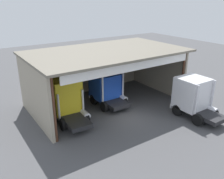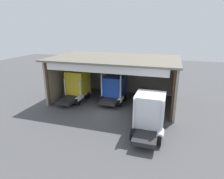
# 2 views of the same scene
# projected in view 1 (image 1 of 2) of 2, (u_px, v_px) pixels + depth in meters

# --- Properties ---
(ground_plane) EXTENTS (80.00, 80.00, 0.00)m
(ground_plane) POSITION_uv_depth(u_px,v_px,m) (130.00, 118.00, 21.62)
(ground_plane) COLOR #4C4C4F
(ground_plane) RESTS_ON ground
(workshop_shed) EXTENTS (14.80, 8.89, 5.51)m
(workshop_shed) POSITION_uv_depth(u_px,v_px,m) (101.00, 66.00, 24.03)
(workshop_shed) COLOR #9E937F
(workshop_shed) RESTS_ON ground
(truck_yellow_center_left_bay) EXTENTS (2.63, 5.11, 3.72)m
(truck_yellow_center_left_bay) POSITION_uv_depth(u_px,v_px,m) (67.00, 99.00, 20.82)
(truck_yellow_center_left_bay) COLOR yellow
(truck_yellow_center_left_bay) RESTS_ON ground
(truck_blue_left_bay) EXTENTS (2.74, 4.34, 3.70)m
(truck_blue_left_bay) POSITION_uv_depth(u_px,v_px,m) (107.00, 88.00, 23.88)
(truck_blue_left_bay) COLOR #1E47B7
(truck_blue_left_bay) RESTS_ON ground
(truck_white_right_bay) EXTENTS (2.60, 4.62, 3.55)m
(truck_white_right_bay) POSITION_uv_depth(u_px,v_px,m) (194.00, 97.00, 21.45)
(truck_white_right_bay) COLOR white
(truck_white_right_bay) RESTS_ON ground
(oil_drum) EXTENTS (0.58, 0.58, 0.85)m
(oil_drum) POSITION_uv_depth(u_px,v_px,m) (115.00, 83.00, 29.03)
(oil_drum) COLOR #194CB2
(oil_drum) RESTS_ON ground
(tool_cart) EXTENTS (0.90, 0.60, 1.00)m
(tool_cart) POSITION_uv_depth(u_px,v_px,m) (114.00, 84.00, 28.45)
(tool_cart) COLOR #1E59A5
(tool_cart) RESTS_ON ground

